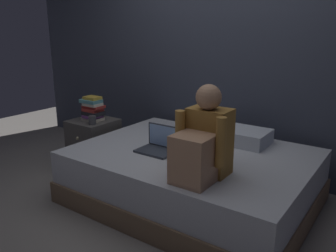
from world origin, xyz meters
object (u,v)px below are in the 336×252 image
Objects in this scene: person_sitting at (203,143)px; book_stack at (93,109)px; pillow at (238,135)px; nightstand at (94,143)px; laptop at (159,145)px; mug at (92,120)px; bed at (192,176)px.

person_sitting reaches higher than book_stack.
person_sitting is at bearing -82.12° from pillow.
nightstand is at bearing 163.93° from person_sitting.
book_stack is at bearing -8.46° from nightstand.
person_sitting is 2.05× the size of laptop.
laptop reaches higher than nightstand.
person_sitting is 0.89m from pillow.
laptop is at bearing -125.88° from pillow.
nightstand is at bearing 137.31° from mug.
mug is (0.11, -0.12, -0.08)m from book_stack.
bed is 3.76× the size of nightstand.
mug is (0.13, -0.12, 0.31)m from nightstand.
mug reaches higher than pillow.
mug is at bearing 173.51° from laptop.
mug is at bearing -42.69° from nightstand.
person_sitting reaches higher than mug.
book_stack is (0.02, -0.00, 0.39)m from nightstand.
nightstand is (-1.30, 0.06, 0.03)m from bed.
mug is at bearing 166.86° from person_sitting.
person_sitting is at bearing -16.14° from book_stack.
nightstand is 1.12m from laptop.
mug is at bearing -159.65° from pillow.
bed is 6.25× the size of laptop.
bed is 0.72m from person_sitting.
mug is at bearing -45.69° from book_stack.
mug reaches higher than bed.
laptop reaches higher than bed.
bed is 0.58m from pillow.
book_stack is at bearing 177.61° from bed.
mug is (-1.51, 0.35, -0.14)m from person_sitting.
book_stack is (-1.50, -0.40, 0.12)m from pillow.
pillow reaches higher than bed.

